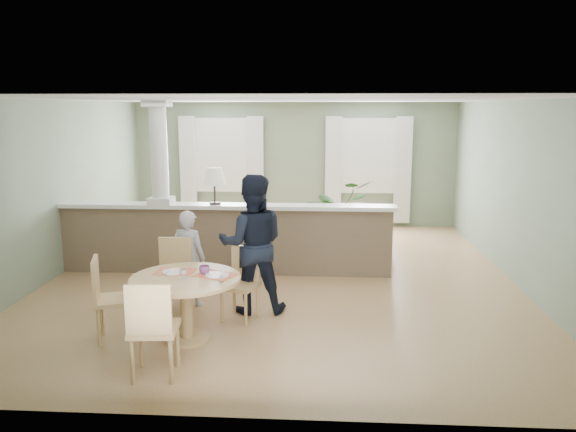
# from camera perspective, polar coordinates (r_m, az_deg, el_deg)

# --- Properties ---
(ground) EXTENTS (8.00, 8.00, 0.00)m
(ground) POSITION_cam_1_polar(r_m,az_deg,el_deg) (8.74, -0.68, -6.27)
(ground) COLOR tan
(ground) RESTS_ON ground
(room_shell) EXTENTS (7.02, 8.02, 2.71)m
(room_shell) POSITION_cam_1_polar(r_m,az_deg,el_deg) (9.01, -0.60, 6.02)
(room_shell) COLOR gray
(room_shell) RESTS_ON ground
(pony_wall) EXTENTS (5.32, 0.38, 2.70)m
(pony_wall) POSITION_cam_1_polar(r_m,az_deg,el_deg) (8.88, -6.96, -1.36)
(pony_wall) COLOR brown
(pony_wall) RESTS_ON ground
(sofa) EXTENTS (2.89, 1.45, 0.81)m
(sofa) POSITION_cam_1_polar(r_m,az_deg,el_deg) (10.26, 2.34, -1.33)
(sofa) COLOR #846148
(sofa) RESTS_ON ground
(houseplant) EXTENTS (1.58, 1.55, 1.33)m
(houseplant) POSITION_cam_1_polar(r_m,az_deg,el_deg) (10.11, 4.87, -0.03)
(houseplant) COLOR #316327
(houseplant) RESTS_ON ground
(dining_table) EXTENTS (1.23, 1.23, 0.84)m
(dining_table) POSITION_cam_1_polar(r_m,az_deg,el_deg) (6.42, -10.28, -7.40)
(dining_table) COLOR tan
(dining_table) RESTS_ON ground
(chair_far_boy) EXTENTS (0.44, 0.44, 0.97)m
(chair_far_boy) POSITION_cam_1_polar(r_m,az_deg,el_deg) (7.27, -11.54, -5.71)
(chair_far_boy) COLOR tan
(chair_far_boy) RESTS_ON ground
(chair_far_man) EXTENTS (0.52, 0.52, 0.90)m
(chair_far_man) POSITION_cam_1_polar(r_m,az_deg,el_deg) (7.03, -4.69, -6.43)
(chair_far_man) COLOR tan
(chair_far_man) RESTS_ON ground
(chair_near) EXTENTS (0.49, 0.49, 1.00)m
(chair_near) POSITION_cam_1_polar(r_m,az_deg,el_deg) (5.61, -13.63, -10.76)
(chair_near) COLOR tan
(chair_near) RESTS_ON ground
(chair_side) EXTENTS (0.54, 0.54, 0.96)m
(chair_side) POSITION_cam_1_polar(r_m,az_deg,el_deg) (6.65, -17.83, -7.66)
(chair_side) COLOR tan
(chair_side) RESTS_ON ground
(child_person) EXTENTS (0.53, 0.41, 1.28)m
(child_person) POSITION_cam_1_polar(r_m,az_deg,el_deg) (7.52, -10.05, -4.24)
(child_person) COLOR #A09FA5
(child_person) RESTS_ON ground
(man_person) EXTENTS (0.94, 0.77, 1.78)m
(man_person) POSITION_cam_1_polar(r_m,az_deg,el_deg) (7.13, -3.65, -2.86)
(man_person) COLOR black
(man_person) RESTS_ON ground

